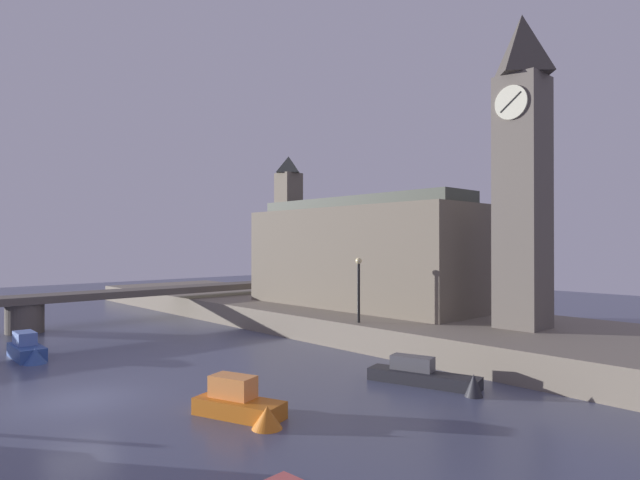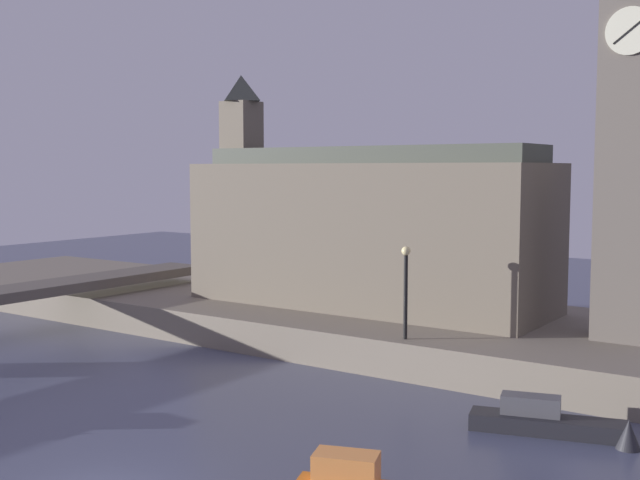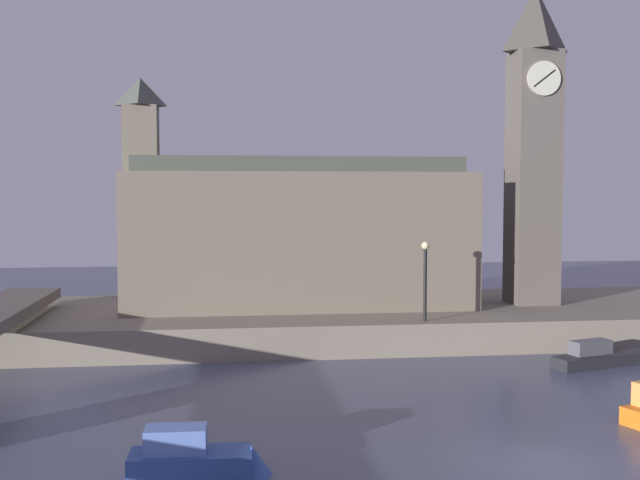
% 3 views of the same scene
% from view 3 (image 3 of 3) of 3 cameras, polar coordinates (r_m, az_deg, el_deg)
% --- Properties ---
extents(ground_plane, '(120.00, 120.00, 0.00)m').
position_cam_3_polar(ground_plane, '(22.47, 16.27, -15.78)').
color(ground_plane, '#474C66').
extents(far_embankment, '(70.00, 12.00, 1.50)m').
position_cam_3_polar(far_embankment, '(40.89, 5.01, -5.85)').
color(far_embankment, slate).
rests_on(far_embankment, ground).
extents(clock_tower, '(2.55, 2.59, 16.63)m').
position_cam_3_polar(clock_tower, '(42.61, 15.47, 7.02)').
color(clock_tower, '#5B544C').
rests_on(clock_tower, far_embankment).
extents(parliament_hall, '(17.74, 6.25, 11.65)m').
position_cam_3_polar(parliament_hall, '(40.20, -2.05, 0.50)').
color(parliament_hall, '#6B6051').
rests_on(parliament_hall, far_embankment).
extents(streetlamp, '(0.36, 0.36, 3.66)m').
position_cam_3_polar(streetlamp, '(35.62, 7.76, -2.30)').
color(streetlamp, black).
rests_on(streetlamp, far_embankment).
extents(boat_tour_blue, '(3.74, 1.33, 1.36)m').
position_cam_3_polar(boat_tour_blue, '(21.02, -8.76, -15.65)').
color(boat_tour_blue, '#2D4C93').
rests_on(boat_tour_blue, ground).
extents(boat_barge_dark, '(5.40, 2.35, 1.42)m').
position_cam_3_polar(boat_barge_dark, '(35.68, 20.81, -8.07)').
color(boat_barge_dark, '#232328').
rests_on(boat_barge_dark, ground).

